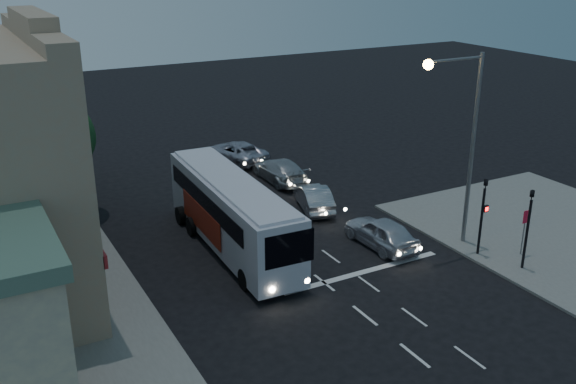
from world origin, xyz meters
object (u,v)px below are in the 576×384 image
car_suv (381,232)px  traffic_signal_main (483,207)px  car_sedan_c (237,152)px  street_tree (55,134)px  streetlight (464,130)px  car_sedan_b (280,170)px  car_sedan_a (314,197)px  traffic_signal_side (529,220)px  tour_bus (232,212)px  regulatory_sign (525,225)px

car_suv → traffic_signal_main: bearing=135.9°
car_suv → traffic_signal_main: (3.31, -3.02, 1.70)m
car_sedan_c → street_tree: (-11.98, -4.24, 3.82)m
streetlight → car_suv: bearing=152.4°
car_sedan_b → street_tree: (-12.67, 0.63, 3.80)m
car_sedan_a → traffic_signal_side: bearing=129.5°
tour_bus → traffic_signal_main: traffic_signal_main is taller
tour_bus → car_sedan_a: 6.47m
traffic_signal_side → streetlight: streetlight is taller
car_sedan_a → streetlight: size_ratio=0.46×
car_suv → car_sedan_b: car_suv is taller
tour_bus → car_sedan_b: (6.46, 7.37, -1.17)m
car_sedan_b → regulatory_sign: (4.84, -14.63, 0.90)m
traffic_signal_main → streetlight: streetlight is taller
car_suv → car_sedan_c: car_suv is taller
street_tree → car_suv: bearing=-41.9°
car_sedan_a → traffic_signal_main: size_ratio=1.01×
car_sedan_c → regulatory_sign: 20.29m
traffic_signal_main → regulatory_sign: size_ratio=1.86×
car_sedan_a → street_tree: 13.88m
car_sedan_b → traffic_signal_side: 16.15m
car_suv → car_sedan_a: bearing=-87.8°
car_sedan_c → car_suv: bearing=79.3°
car_suv → car_sedan_c: bearing=-89.8°
tour_bus → regulatory_sign: 13.43m
car_sedan_c → streetlight: streetlight is taller
traffic_signal_side → car_suv: bearing=128.7°
tour_bus → car_sedan_b: size_ratio=2.35×
car_suv → street_tree: size_ratio=0.69×
car_sedan_b → traffic_signal_side: bearing=105.1°
car_sedan_a → traffic_signal_main: bearing=130.2°
tour_bus → streetlight: size_ratio=1.26×
traffic_signal_side → traffic_signal_main: bearing=109.5°
car_suv → car_sedan_b: size_ratio=0.88×
car_sedan_c → traffic_signal_side: 21.03m
tour_bus → car_sedan_b: bearing=51.0°
regulatory_sign → streetlight: size_ratio=0.24×
traffic_signal_main → street_tree: bearing=138.0°
tour_bus → traffic_signal_side: traffic_signal_side is taller
car_sedan_a → street_tree: (-12.11, 5.61, 3.82)m
traffic_signal_main → regulatory_sign: (1.70, -1.01, -0.82)m
tour_bus → streetlight: bearing=-25.1°
tour_bus → streetlight: streetlight is taller
car_sedan_a → traffic_signal_main: traffic_signal_main is taller
car_sedan_b → traffic_signal_main: (3.14, -13.61, 1.72)m
traffic_signal_main → traffic_signal_side: same height
car_suv → streetlight: streetlight is taller
car_sedan_c → street_tree: size_ratio=0.79×
car_sedan_b → street_tree: 13.24m
car_suv → street_tree: bearing=-43.6°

